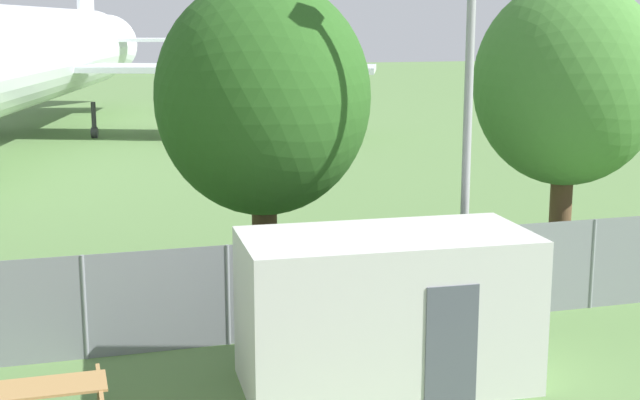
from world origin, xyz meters
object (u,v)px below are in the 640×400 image
tree_near_hangar (263,98)px  tree_far_right (567,84)px  portable_cabin (386,310)px  airplane (27,57)px

tree_near_hangar → tree_far_right: size_ratio=1.00×
tree_near_hangar → portable_cabin: bearing=-78.7°
airplane → tree_far_right: 31.94m
airplane → tree_far_right: size_ratio=6.46×
airplane → portable_cabin: (6.29, -33.51, -2.92)m
airplane → tree_near_hangar: (5.35, -28.80, 0.15)m
portable_cabin → tree_far_right: bearing=37.9°
airplane → portable_cabin: bearing=23.9°
airplane → portable_cabin: 34.22m
airplane → tree_near_hangar: airplane is taller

